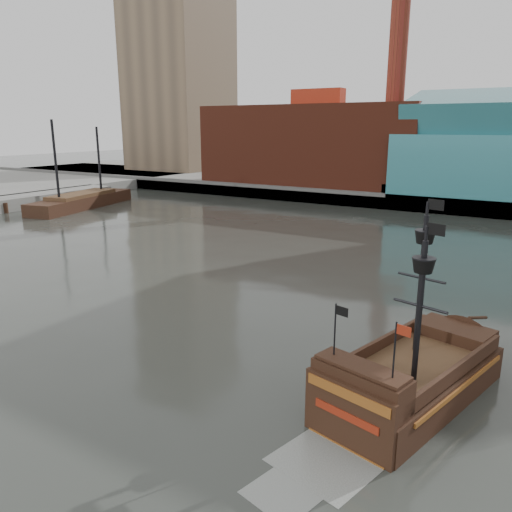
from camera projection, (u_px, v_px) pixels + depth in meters
The scene contains 7 objects.
ground at pixel (135, 372), 27.74m from camera, with size 400.00×400.00×0.00m, color #272A25.
promenade_far at pixel (452, 187), 103.68m from camera, with size 220.00×60.00×2.00m, color slate.
seawall at pixel (417, 204), 79.17m from camera, with size 220.00×1.00×2.60m, color #4C4C49.
pier at pixel (6, 203), 81.35m from camera, with size 6.00×40.00×2.00m, color slate.
skyline at pixel (488, 61), 88.96m from camera, with size 149.00×45.00×62.00m.
pirate_ship at pixel (411, 383), 24.62m from camera, with size 7.61×14.77×10.61m.
docked_vessel at pixel (82, 202), 83.22m from camera, with size 9.66×22.46×14.90m.
Camera 1 is at (18.82, -18.08, 13.27)m, focal length 35.00 mm.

